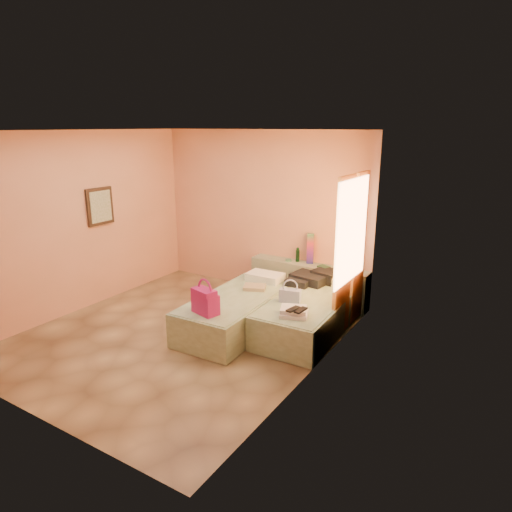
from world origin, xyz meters
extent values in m
plane|color=tan|center=(0.00, 0.00, 0.00)|extent=(4.50, 4.50, 0.00)
cube|color=#F0A380|center=(0.00, 2.25, 1.40)|extent=(4.00, 0.02, 2.80)
cube|color=#F0A380|center=(-2.00, 0.00, 1.40)|extent=(0.02, 4.50, 2.80)
cube|color=#F0A380|center=(2.00, 0.00, 1.40)|extent=(0.02, 4.50, 2.80)
cube|color=white|center=(0.00, 0.00, 2.80)|extent=(4.00, 4.50, 0.02)
cube|color=beige|center=(1.98, 1.25, 1.50)|extent=(0.02, 1.10, 1.40)
cube|color=orange|center=(1.94, 1.10, 1.15)|extent=(0.05, 0.55, 2.20)
cube|color=orange|center=(1.94, 1.70, 1.15)|extent=(0.05, 0.45, 2.20)
cube|color=#322116|center=(-1.97, 0.40, 1.60)|extent=(0.04, 0.50, 0.60)
cube|color=#B18D3B|center=(1.55, 2.22, 1.45)|extent=(0.25, 0.04, 0.30)
cube|color=#9FA98B|center=(0.98, 2.10, 0.33)|extent=(2.05, 0.30, 0.65)
cube|color=#A9C59F|center=(0.56, 0.59, 0.25)|extent=(0.96, 2.03, 0.50)
cube|color=#A9C59F|center=(1.50, 1.05, 0.25)|extent=(0.96, 2.03, 0.50)
cylinder|color=#153A1C|center=(0.75, 2.14, 0.76)|extent=(0.08, 0.08, 0.23)
cube|color=#AF1569|center=(0.96, 2.17, 0.90)|extent=(0.14, 0.14, 0.50)
cylinder|color=#549A76|center=(0.61, 2.08, 0.66)|extent=(0.14, 0.14, 0.03)
cube|color=#284C30|center=(1.27, 2.04, 0.67)|extent=(0.22, 0.19, 0.03)
cube|color=white|center=(1.70, 2.15, 0.77)|extent=(0.23, 0.23, 0.24)
cube|color=#AF1569|center=(0.56, -0.14, 0.67)|extent=(0.40, 0.29, 0.34)
cube|color=tan|center=(0.62, 0.97, 0.53)|extent=(0.40, 0.36, 0.05)
cube|color=black|center=(1.25, 1.66, 0.59)|extent=(0.65, 0.65, 0.18)
cube|color=#3A4B8C|center=(1.32, 0.78, 0.59)|extent=(0.31, 0.19, 0.19)
cube|color=white|center=(1.58, 0.39, 0.55)|extent=(0.43, 0.40, 0.10)
cube|color=black|center=(1.64, 0.34, 0.61)|extent=(0.20, 0.24, 0.02)
camera|label=1|loc=(4.00, -4.50, 2.86)|focal=32.00mm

